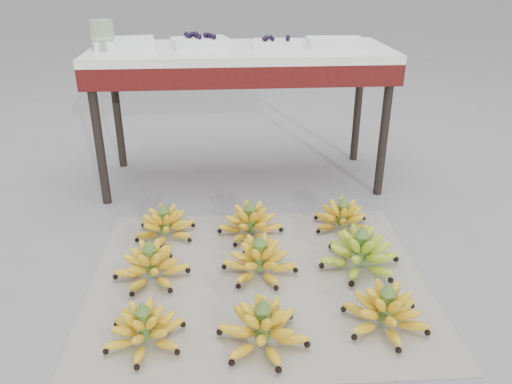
{
  "coord_description": "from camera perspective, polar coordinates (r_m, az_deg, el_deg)",
  "views": [
    {
      "loc": [
        -0.21,
        -1.54,
        1.1
      ],
      "look_at": [
        -0.08,
        0.26,
        0.25
      ],
      "focal_mm": 35.0,
      "sensor_mm": 36.0,
      "label": 1
    }
  ],
  "objects": [
    {
      "name": "ground",
      "position": [
        1.91,
        2.96,
        -10.19
      ],
      "size": [
        60.0,
        60.0,
        0.0
      ],
      "primitive_type": "plane",
      "color": "slate",
      "rests_on": "ground"
    },
    {
      "name": "newspaper_mat",
      "position": [
        1.91,
        0.24,
        -9.96
      ],
      "size": [
        1.27,
        1.07,
        0.01
      ],
      "primitive_type": "cube",
      "rotation": [
        0.0,
        0.0,
        -0.02
      ],
      "color": "white",
      "rests_on": "ground"
    },
    {
      "name": "bunch_front_left",
      "position": [
        1.65,
        -12.6,
        -15.0
      ],
      "size": [
        0.3,
        0.3,
        0.16
      ],
      "rotation": [
        0.0,
        0.0,
        0.21
      ],
      "color": "yellow",
      "rests_on": "newspaper_mat"
    },
    {
      "name": "bunch_front_center",
      "position": [
        1.6,
        0.77,
        -15.3
      ],
      "size": [
        0.36,
        0.36,
        0.17
      ],
      "rotation": [
        0.0,
        0.0,
        0.34
      ],
      "color": "yellow",
      "rests_on": "newspaper_mat"
    },
    {
      "name": "bunch_front_right",
      "position": [
        1.72,
        14.58,
        -13.03
      ],
      "size": [
        0.35,
        0.35,
        0.17
      ],
      "rotation": [
        0.0,
        0.0,
        0.31
      ],
      "color": "yellow",
      "rests_on": "newspaper_mat"
    },
    {
      "name": "bunch_mid_left",
      "position": [
        1.93,
        -11.89,
        -8.19
      ],
      "size": [
        0.35,
        0.35,
        0.17
      ],
      "rotation": [
        0.0,
        0.0,
        -0.34
      ],
      "color": "yellow",
      "rests_on": "newspaper_mat"
    },
    {
      "name": "bunch_mid_center",
      "position": [
        1.91,
        0.42,
        -7.77
      ],
      "size": [
        0.35,
        0.35,
        0.17
      ],
      "rotation": [
        0.0,
        0.0,
        -0.3
      ],
      "color": "yellow",
      "rests_on": "newspaper_mat"
    },
    {
      "name": "bunch_mid_right",
      "position": [
        1.98,
        11.82,
        -6.85
      ],
      "size": [
        0.4,
        0.4,
        0.19
      ],
      "rotation": [
        0.0,
        0.0,
        -0.35
      ],
      "color": "#659518",
      "rests_on": "newspaper_mat"
    },
    {
      "name": "bunch_back_left",
      "position": [
        2.19,
        -10.34,
        -3.73
      ],
      "size": [
        0.34,
        0.34,
        0.16
      ],
      "rotation": [
        0.0,
        0.0,
        0.4
      ],
      "color": "yellow",
      "rests_on": "newspaper_mat"
    },
    {
      "name": "bunch_back_center",
      "position": [
        2.17,
        -0.64,
        -3.54
      ],
      "size": [
        0.35,
        0.35,
        0.17
      ],
      "rotation": [
        0.0,
        0.0,
        -0.37
      ],
      "color": "yellow",
      "rests_on": "newspaper_mat"
    },
    {
      "name": "bunch_back_right",
      "position": [
        2.25,
        9.81,
        -2.9
      ],
      "size": [
        0.28,
        0.28,
        0.16
      ],
      "rotation": [
        0.0,
        0.0,
        -0.1
      ],
      "color": "yellow",
      "rests_on": "newspaper_mat"
    },
    {
      "name": "vendor_table",
      "position": [
        2.57,
        -1.74,
        14.41
      ],
      "size": [
        1.47,
        0.59,
        0.71
      ],
      "color": "black",
      "rests_on": "ground"
    },
    {
      "name": "tray_far_left",
      "position": [
        2.62,
        -14.74,
        16.14
      ],
      "size": [
        0.3,
        0.24,
        0.04
      ],
      "color": "silver",
      "rests_on": "vendor_table"
    },
    {
      "name": "tray_left",
      "position": [
        2.58,
        -6.4,
        16.67
      ],
      "size": [
        0.3,
        0.25,
        0.07
      ],
      "color": "silver",
      "rests_on": "vendor_table"
    },
    {
      "name": "tray_right",
      "position": [
        2.54,
        2.38,
        16.58
      ],
      "size": [
        0.24,
        0.18,
        0.06
      ],
      "color": "silver",
      "rests_on": "vendor_table"
    },
    {
      "name": "tray_far_right",
      "position": [
        2.59,
        9.08,
        16.5
      ],
      "size": [
        0.28,
        0.2,
        0.04
      ],
      "color": "silver",
      "rests_on": "vendor_table"
    },
    {
      "name": "glass_jar",
      "position": [
        2.57,
        -17.15,
        16.77
      ],
      "size": [
        0.15,
        0.15,
        0.14
      ],
      "primitive_type": "cylinder",
      "rotation": [
        0.0,
        0.0,
        0.41
      ],
      "color": "beige",
      "rests_on": "vendor_table"
    }
  ]
}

